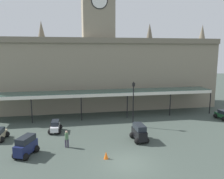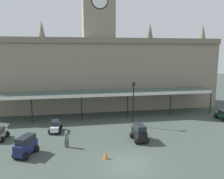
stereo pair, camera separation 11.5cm
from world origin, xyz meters
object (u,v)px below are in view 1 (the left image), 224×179
(car_black_van, at_px, (139,133))
(car_navy_van, at_px, (26,147))
(traffic_cone, at_px, (106,155))
(car_white_estate, at_px, (55,127))
(car_green_estate, at_px, (223,115))
(pedestrian_beside_cars, at_px, (67,138))
(victorian_lamppost, at_px, (133,99))

(car_black_van, height_order, car_navy_van, same)
(car_black_van, relative_size, traffic_cone, 3.71)
(car_white_estate, bearing_deg, car_black_van, -26.25)
(car_green_estate, bearing_deg, car_navy_van, -164.61)
(car_black_van, distance_m, car_white_estate, 9.77)
(car_white_estate, distance_m, traffic_cone, 9.08)
(car_black_van, height_order, traffic_cone, car_black_van)
(pedestrian_beside_cars, bearing_deg, car_navy_van, -162.15)
(victorian_lamppost, bearing_deg, traffic_cone, -120.05)
(car_green_estate, bearing_deg, car_black_van, -158.80)
(car_white_estate, xyz_separation_m, car_green_estate, (22.30, 0.93, 0.00))
(car_navy_van, distance_m, traffic_cone, 7.19)
(car_green_estate, bearing_deg, victorian_lamppost, -177.09)
(car_navy_van, height_order, traffic_cone, car_navy_van)
(car_black_van, xyz_separation_m, traffic_cone, (-4.03, -3.42, -0.48))
(car_green_estate, xyz_separation_m, pedestrian_beside_cars, (-20.93, -5.60, 0.34))
(car_white_estate, bearing_deg, pedestrian_beside_cars, -73.68)
(car_green_estate, distance_m, car_navy_van, 25.39)
(car_white_estate, relative_size, car_navy_van, 0.89)
(pedestrian_beside_cars, relative_size, traffic_cone, 2.55)
(car_green_estate, bearing_deg, pedestrian_beside_cars, -165.03)
(car_green_estate, height_order, pedestrian_beside_cars, pedestrian_beside_cars)
(car_black_van, xyz_separation_m, car_white_estate, (-8.76, 4.32, -0.24))
(car_white_estate, xyz_separation_m, car_navy_van, (-2.18, -5.81, 0.24))
(pedestrian_beside_cars, xyz_separation_m, victorian_lamppost, (8.00, 4.94, 2.52))
(traffic_cone, bearing_deg, victorian_lamppost, 59.95)
(car_black_van, height_order, car_white_estate, car_black_van)
(car_black_van, height_order, pedestrian_beside_cars, car_black_van)
(car_black_van, distance_m, pedestrian_beside_cars, 7.40)
(car_navy_van, bearing_deg, car_white_estate, 69.40)
(car_black_van, xyz_separation_m, victorian_lamppost, (0.61, 4.59, 2.63))
(car_white_estate, height_order, pedestrian_beside_cars, pedestrian_beside_cars)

